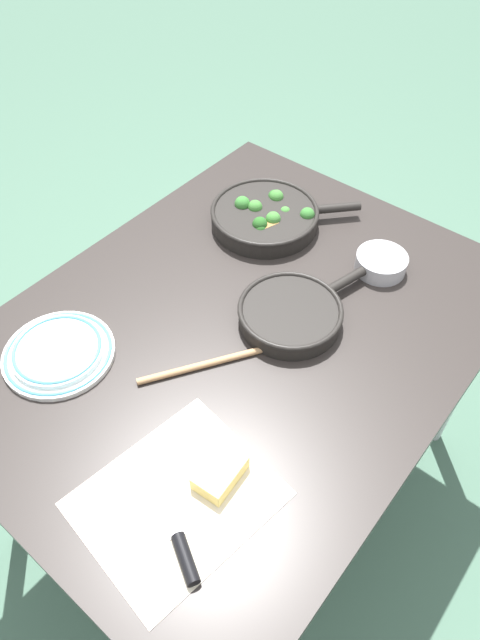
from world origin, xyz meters
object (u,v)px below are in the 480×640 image
at_px(dinner_plate_stack, 58,352).
at_px(skillet_broccoli, 266,216).
at_px(cheese_block, 220,473).
at_px(grater_knife, 178,536).
at_px(skillet_eggs, 291,313).
at_px(prep_bowl_steel, 381,263).
at_px(wooden_spoon, 249,353).

bearing_deg(dinner_plate_stack, skillet_broccoli, -6.32).
distance_m(cheese_block, dinner_plate_stack, 0.45).
xyz_separation_m(skillet_broccoli, grater_knife, (-0.76, -0.40, -0.02)).
distance_m(skillet_eggs, prep_bowl_steel, 0.29).
bearing_deg(skillet_broccoli, grater_knife, -109.79).
xyz_separation_m(skillet_broccoli, wooden_spoon, (-0.38, -0.25, -0.02)).
height_order(skillet_eggs, wooden_spoon, skillet_eggs).
bearing_deg(skillet_eggs, dinner_plate_stack, 154.65).
relative_size(cheese_block, dinner_plate_stack, 0.43).
bearing_deg(cheese_block, skillet_eggs, 17.94).
relative_size(skillet_eggs, prep_bowl_steel, 2.80).
bearing_deg(skillet_broccoli, cheese_block, -106.24).
distance_m(cheese_block, prep_bowl_steel, 0.67).
relative_size(skillet_eggs, cheese_block, 3.45).
xyz_separation_m(skillet_eggs, wooden_spoon, (-0.14, 0.01, -0.02)).
relative_size(skillet_eggs, grater_knife, 1.58).
bearing_deg(grater_knife, wooden_spoon, -39.90).
bearing_deg(skillet_eggs, grater_knife, -150.69).
height_order(skillet_eggs, cheese_block, skillet_eggs).
bearing_deg(cheese_block, prep_bowl_steel, 4.83).
xyz_separation_m(grater_knife, prep_bowl_steel, (0.80, 0.07, 0.01)).
bearing_deg(skillet_eggs, cheese_block, -148.14).
xyz_separation_m(wooden_spoon, cheese_block, (-0.26, -0.14, 0.01)).
relative_size(skillet_broccoli, wooden_spoon, 0.98).
xyz_separation_m(cheese_block, prep_bowl_steel, (0.67, 0.06, 0.00)).
bearing_deg(prep_bowl_steel, skillet_eggs, 165.70).
bearing_deg(prep_bowl_steel, cheese_block, -175.17).
relative_size(cheese_block, prep_bowl_steel, 0.81).
height_order(skillet_broccoli, wooden_spoon, skillet_broccoli).
xyz_separation_m(skillet_eggs, cheese_block, (-0.39, -0.13, -0.01)).
bearing_deg(dinner_plate_stack, prep_bowl_steel, -30.41).
distance_m(skillet_broccoli, skillet_eggs, 0.35).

